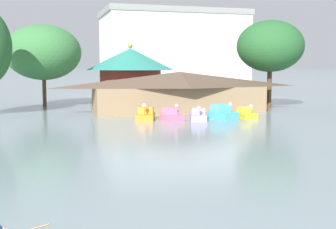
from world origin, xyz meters
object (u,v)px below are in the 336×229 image
at_px(pedal_boat_yellow, 246,114).
at_px(background_building_block, 172,53).
at_px(pedal_boat_lavender, 198,115).
at_px(green_roof_pavilion, 130,71).
at_px(shoreline_tree_mid, 43,52).
at_px(pedal_boat_cyan, 222,113).
at_px(boathouse, 180,91).
at_px(pedal_boat_pink, 172,116).
at_px(shoreline_tree_right, 270,46).
at_px(pedal_boat_orange, 145,115).

relative_size(pedal_boat_yellow, background_building_block, 0.10).
distance_m(pedal_boat_lavender, green_roof_pavilion, 22.66).
bearing_deg(shoreline_tree_mid, pedal_boat_cyan, -49.60).
bearing_deg(green_roof_pavilion, pedal_boat_cyan, -78.05).
distance_m(pedal_boat_lavender, background_building_block, 42.93).
distance_m(boathouse, shoreline_tree_mid, 19.25).
bearing_deg(boathouse, pedal_boat_yellow, -57.05).
bearing_deg(boathouse, pedal_boat_pink, -112.90).
bearing_deg(pedal_boat_lavender, shoreline_tree_right, 142.64).
bearing_deg(pedal_boat_yellow, pedal_boat_orange, -101.31).
bearing_deg(pedal_boat_pink, green_roof_pavilion, 166.97).
bearing_deg(pedal_boat_cyan, pedal_boat_pink, -107.65).
xyz_separation_m(boathouse, shoreline_tree_right, (12.13, 1.73, 5.21)).
bearing_deg(pedal_boat_orange, shoreline_tree_mid, -133.77).
distance_m(pedal_boat_orange, pedal_boat_lavender, 5.09).
bearing_deg(pedal_boat_yellow, pedal_boat_cyan, -86.56).
relative_size(pedal_boat_lavender, boathouse, 0.15).
bearing_deg(pedal_boat_pink, boathouse, 145.33).
bearing_deg(pedal_boat_cyan, shoreline_tree_right, 114.62).
relative_size(boathouse, green_roof_pavilion, 1.67).
height_order(boathouse, green_roof_pavilion, green_roof_pavilion).
bearing_deg(pedal_boat_lavender, boathouse, -168.05).
bearing_deg(shoreline_tree_mid, pedal_boat_yellow, -44.82).
distance_m(pedal_boat_cyan, shoreline_tree_right, 15.42).
relative_size(green_roof_pavilion, shoreline_tree_mid, 1.18).
bearing_deg(pedal_boat_cyan, pedal_boat_orange, -120.84).
relative_size(pedal_boat_pink, pedal_boat_cyan, 0.81).
xyz_separation_m(boathouse, background_building_block, (9.18, 33.50, 5.32)).
distance_m(shoreline_tree_right, background_building_block, 31.91).
relative_size(boathouse, shoreline_tree_mid, 1.97).
height_order(pedal_boat_lavender, background_building_block, background_building_block).
height_order(pedal_boat_cyan, background_building_block, background_building_block).
xyz_separation_m(pedal_boat_yellow, boathouse, (-4.65, 7.18, 1.95)).
distance_m(pedal_boat_cyan, pedal_boat_yellow, 2.70).
height_order(pedal_boat_orange, background_building_block, background_building_block).
xyz_separation_m(green_roof_pavilion, shoreline_tree_right, (14.82, -12.79, 3.06)).
distance_m(pedal_boat_orange, background_building_block, 42.49).
relative_size(pedal_boat_pink, shoreline_tree_mid, 0.25).
bearing_deg(pedal_boat_orange, green_roof_pavilion, -168.63).
xyz_separation_m(pedal_boat_cyan, pedal_boat_yellow, (2.68, 0.32, -0.14)).
bearing_deg(background_building_block, pedal_boat_pink, -106.75).
distance_m(pedal_boat_pink, shoreline_tree_mid, 23.31).
bearing_deg(pedal_boat_pink, pedal_boat_orange, -140.53).
height_order(pedal_boat_lavender, boathouse, boathouse).
distance_m(pedal_boat_pink, pedal_boat_lavender, 2.61).
bearing_deg(shoreline_tree_right, background_building_block, 95.32).
relative_size(pedal_boat_pink, shoreline_tree_right, 0.24).
xyz_separation_m(pedal_boat_orange, background_building_block, (14.46, 39.29, 7.23)).
bearing_deg(shoreline_tree_right, pedal_boat_yellow, -130.03).
height_order(pedal_boat_lavender, shoreline_tree_mid, shoreline_tree_mid).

